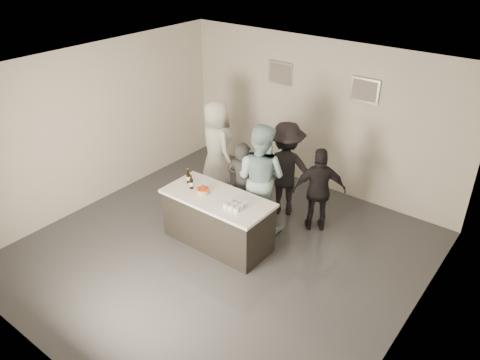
{
  "coord_description": "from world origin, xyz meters",
  "views": [
    {
      "loc": [
        4.06,
        -4.76,
        4.81
      ],
      "look_at": [
        0.0,
        0.5,
        1.15
      ],
      "focal_mm": 35.0,
      "sensor_mm": 36.0,
      "label": 1
    }
  ],
  "objects_px": {
    "person_guest_left": "(217,146)",
    "person_guest_right": "(319,190)",
    "person_main_black": "(242,184)",
    "beer_bottle_b": "(191,182)",
    "cake": "(203,191)",
    "person_main_blue": "(260,177)",
    "beer_bottle_a": "(188,176)",
    "person_guest_back": "(285,169)",
    "bar_counter": "(218,220)"
  },
  "relations": [
    {
      "from": "person_main_black",
      "to": "person_guest_back",
      "type": "xyz_separation_m",
      "value": [
        0.38,
        0.8,
        0.1
      ]
    },
    {
      "from": "person_main_black",
      "to": "person_guest_right",
      "type": "bearing_deg",
      "value": -160.52
    },
    {
      "from": "person_main_black",
      "to": "beer_bottle_b",
      "type": "bearing_deg",
      "value": 46.45
    },
    {
      "from": "beer_bottle_a",
      "to": "person_guest_back",
      "type": "height_order",
      "value": "person_guest_back"
    },
    {
      "from": "person_main_black",
      "to": "person_guest_right",
      "type": "relative_size",
      "value": 1.03
    },
    {
      "from": "bar_counter",
      "to": "person_guest_left",
      "type": "height_order",
      "value": "person_guest_left"
    },
    {
      "from": "person_main_black",
      "to": "person_guest_left",
      "type": "xyz_separation_m",
      "value": [
        -1.18,
        0.71,
        0.14
      ]
    },
    {
      "from": "cake",
      "to": "person_guest_left",
      "type": "relative_size",
      "value": 0.11
    },
    {
      "from": "beer_bottle_a",
      "to": "person_guest_right",
      "type": "height_order",
      "value": "person_guest_right"
    },
    {
      "from": "person_main_blue",
      "to": "person_guest_right",
      "type": "bearing_deg",
      "value": -153.42
    },
    {
      "from": "person_guest_back",
      "to": "beer_bottle_a",
      "type": "bearing_deg",
      "value": 25.08
    },
    {
      "from": "person_main_black",
      "to": "person_guest_left",
      "type": "height_order",
      "value": "person_guest_left"
    },
    {
      "from": "cake",
      "to": "person_guest_right",
      "type": "relative_size",
      "value": 0.14
    },
    {
      "from": "person_main_black",
      "to": "person_main_blue",
      "type": "bearing_deg",
      "value": -165.65
    },
    {
      "from": "cake",
      "to": "beer_bottle_a",
      "type": "xyz_separation_m",
      "value": [
        -0.44,
        0.12,
        0.09
      ]
    },
    {
      "from": "cake",
      "to": "person_main_black",
      "type": "xyz_separation_m",
      "value": [
        0.23,
        0.77,
        -0.14
      ]
    },
    {
      "from": "cake",
      "to": "beer_bottle_b",
      "type": "height_order",
      "value": "beer_bottle_b"
    },
    {
      "from": "person_main_blue",
      "to": "person_guest_back",
      "type": "height_order",
      "value": "person_main_blue"
    },
    {
      "from": "cake",
      "to": "person_guest_left",
      "type": "height_order",
      "value": "person_guest_left"
    },
    {
      "from": "person_guest_left",
      "to": "person_guest_right",
      "type": "height_order",
      "value": "person_guest_left"
    },
    {
      "from": "person_main_black",
      "to": "person_guest_back",
      "type": "height_order",
      "value": "person_guest_back"
    },
    {
      "from": "beer_bottle_a",
      "to": "person_guest_right",
      "type": "relative_size",
      "value": 0.17
    },
    {
      "from": "person_main_black",
      "to": "person_guest_right",
      "type": "distance_m",
      "value": 1.34
    },
    {
      "from": "beer_bottle_b",
      "to": "person_main_black",
      "type": "xyz_separation_m",
      "value": [
        0.48,
        0.76,
        -0.23
      ]
    },
    {
      "from": "cake",
      "to": "person_guest_right",
      "type": "xyz_separation_m",
      "value": [
        1.38,
        1.45,
        -0.16
      ]
    },
    {
      "from": "person_main_black",
      "to": "person_main_blue",
      "type": "distance_m",
      "value": 0.36
    },
    {
      "from": "bar_counter",
      "to": "person_main_blue",
      "type": "bearing_deg",
      "value": 73.52
    },
    {
      "from": "bar_counter",
      "to": "beer_bottle_b",
      "type": "distance_m",
      "value": 0.78
    },
    {
      "from": "bar_counter",
      "to": "person_guest_right",
      "type": "height_order",
      "value": "person_guest_right"
    },
    {
      "from": "beer_bottle_a",
      "to": "person_main_black",
      "type": "relative_size",
      "value": 0.16
    },
    {
      "from": "beer_bottle_a",
      "to": "beer_bottle_b",
      "type": "xyz_separation_m",
      "value": [
        0.18,
        -0.12,
        0.0
      ]
    },
    {
      "from": "beer_bottle_a",
      "to": "person_main_blue",
      "type": "height_order",
      "value": "person_main_blue"
    },
    {
      "from": "beer_bottle_a",
      "to": "person_main_black",
      "type": "height_order",
      "value": "person_main_black"
    },
    {
      "from": "beer_bottle_a",
      "to": "person_main_black",
      "type": "distance_m",
      "value": 0.96
    },
    {
      "from": "person_guest_right",
      "to": "person_guest_back",
      "type": "xyz_separation_m",
      "value": [
        -0.77,
        0.12,
        0.12
      ]
    },
    {
      "from": "beer_bottle_b",
      "to": "bar_counter",
      "type": "bearing_deg",
      "value": 5.42
    },
    {
      "from": "beer_bottle_a",
      "to": "person_guest_right",
      "type": "distance_m",
      "value": 2.26
    },
    {
      "from": "bar_counter",
      "to": "beer_bottle_a",
      "type": "xyz_separation_m",
      "value": [
        -0.7,
        0.07,
        0.58
      ]
    },
    {
      "from": "bar_counter",
      "to": "beer_bottle_a",
      "type": "bearing_deg",
      "value": 174.37
    },
    {
      "from": "beer_bottle_a",
      "to": "person_guest_left",
      "type": "height_order",
      "value": "person_guest_left"
    },
    {
      "from": "person_main_blue",
      "to": "beer_bottle_a",
      "type": "bearing_deg",
      "value": 33.78
    },
    {
      "from": "bar_counter",
      "to": "person_guest_left",
      "type": "xyz_separation_m",
      "value": [
        -1.22,
        1.43,
        0.49
      ]
    },
    {
      "from": "cake",
      "to": "beer_bottle_b",
      "type": "bearing_deg",
      "value": 179.57
    },
    {
      "from": "person_guest_right",
      "to": "bar_counter",
      "type": "bearing_deg",
      "value": 16.49
    },
    {
      "from": "beer_bottle_a",
      "to": "person_main_black",
      "type": "xyz_separation_m",
      "value": [
        0.66,
        0.65,
        -0.23
      ]
    },
    {
      "from": "cake",
      "to": "person_guest_back",
      "type": "height_order",
      "value": "person_guest_back"
    },
    {
      "from": "bar_counter",
      "to": "person_guest_left",
      "type": "bearing_deg",
      "value": 130.5
    },
    {
      "from": "beer_bottle_b",
      "to": "person_guest_back",
      "type": "distance_m",
      "value": 1.79
    },
    {
      "from": "cake",
      "to": "person_guest_back",
      "type": "relative_size",
      "value": 0.12
    },
    {
      "from": "person_guest_left",
      "to": "person_guest_right",
      "type": "bearing_deg",
      "value": -157.76
    }
  ]
}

